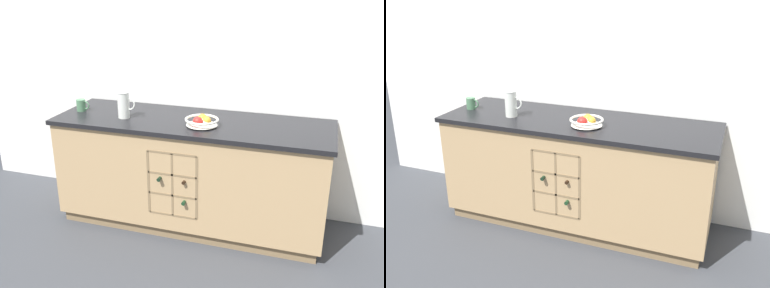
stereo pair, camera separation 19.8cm
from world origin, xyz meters
TOP-DOWN VIEW (x-y plane):
  - ground_plane at (0.00, 0.00)m, footprint 14.00×14.00m
  - back_wall at (0.00, 0.40)m, footprint 4.52×0.06m
  - kitchen_island at (-0.00, -0.00)m, footprint 2.16×0.73m
  - fruit_bowl at (0.11, -0.11)m, footprint 0.25×0.25m
  - white_pitcher at (-0.53, -0.09)m, footprint 0.15×0.10m
  - ceramic_mug at (-0.95, -0.03)m, footprint 0.11×0.07m

SIDE VIEW (x-z plane):
  - ground_plane at x=0.00m, z-range 0.00..0.00m
  - kitchen_island at x=0.00m, z-range 0.01..0.90m
  - fruit_bowl at x=0.11m, z-range 0.89..0.98m
  - ceramic_mug at x=-0.95m, z-range 0.90..0.99m
  - white_pitcher at x=-0.53m, z-range 0.90..1.11m
  - back_wall at x=0.00m, z-range 0.00..2.55m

